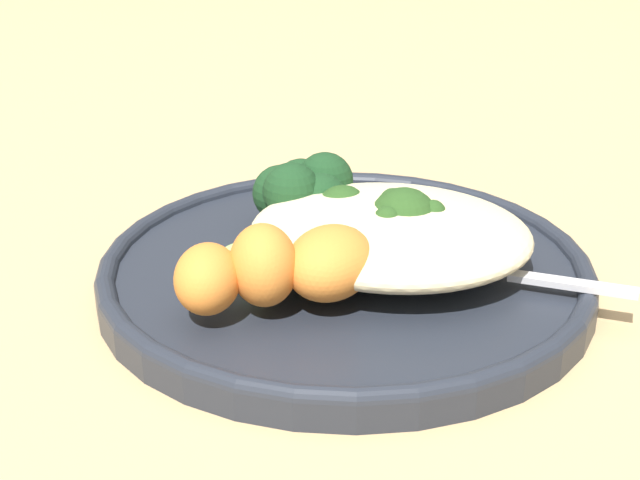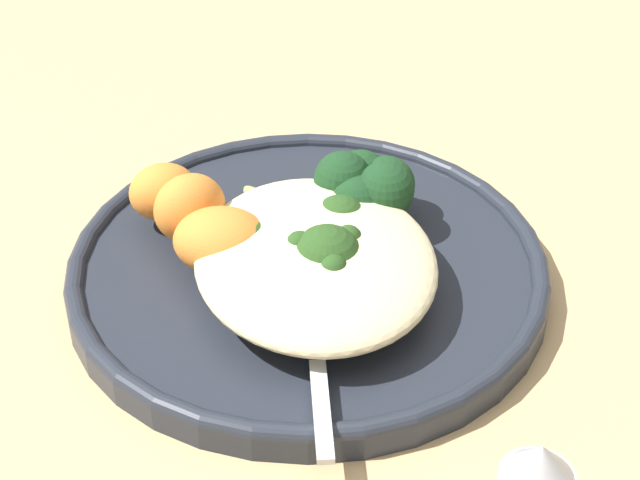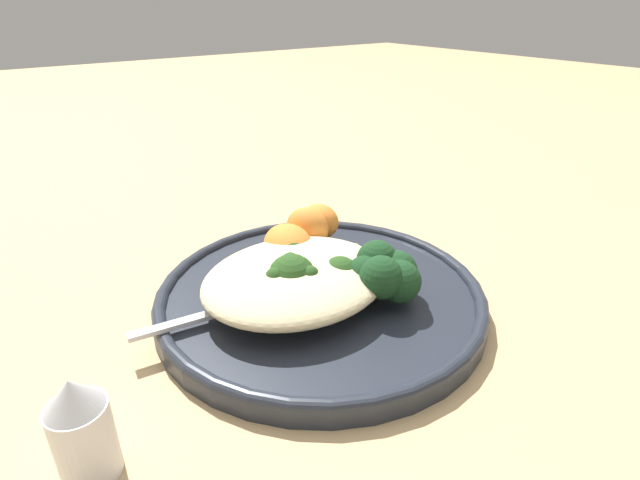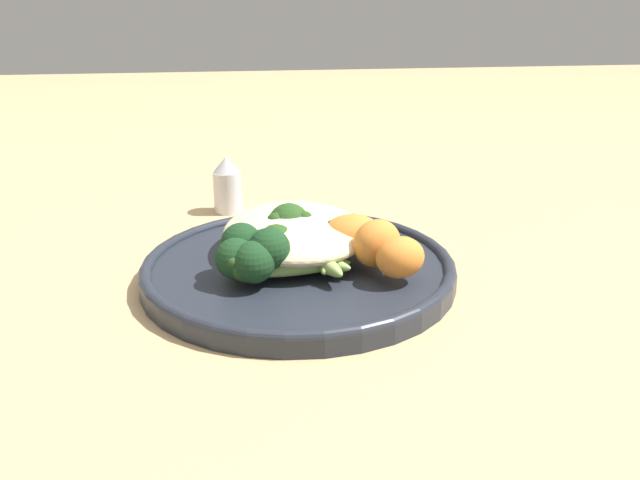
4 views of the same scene
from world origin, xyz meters
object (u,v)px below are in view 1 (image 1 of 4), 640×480
Objects in this scene: quinoa_mound at (390,233)px; spoon at (497,270)px; sweet_potato_chunk_0 at (207,279)px; sweet_potato_chunk_1 at (326,262)px; broccoli_stalk_3 at (285,206)px; kale_tuft at (304,190)px; plate at (346,270)px; broccoli_stalk_2 at (332,219)px; sweet_potato_chunk_2 at (263,265)px; broccoli_stalk_0 at (332,256)px; broccoli_stalk_1 at (378,229)px.

quinoa_mound is 0.07m from spoon.
sweet_potato_chunk_1 is at bearing -153.15° from sweet_potato_chunk_0.
broccoli_stalk_3 is at bearing -27.72° from quinoa_mound.
kale_tuft is at bearing -71.68° from sweet_potato_chunk_1.
plate is 4.51× the size of kale_tuft.
sweet_potato_chunk_1 is (-0.01, 0.07, 0.00)m from broccoli_stalk_2.
spoon is at bearing -155.47° from sweet_potato_chunk_0.
broccoli_stalk_2 reaches higher than plate.
kale_tuft reaches higher than broccoli_stalk_3.
sweet_potato_chunk_2 is 0.42× the size of spoon.
broccoli_stalk_3 is 0.11m from sweet_potato_chunk_2.
spoon is (-0.10, 0.03, -0.01)m from broccoli_stalk_2.
broccoli_stalk_2 is at bearing 118.93° from broccoli_stalk_0.
kale_tuft is (-0.01, -0.01, 0.01)m from broccoli_stalk_3.
broccoli_stalk_2 is at bearing -117.35° from sweet_potato_chunk_0.
quinoa_mound reaches higher than plate.
kale_tuft reaches higher than plate.
sweet_potato_chunk_1 is at bearing -132.90° from broccoli_stalk_1.
sweet_potato_chunk_1 is at bearing -161.56° from broccoli_stalk_3.
broccoli_stalk_2 is at bearing -22.11° from quinoa_mound.
broccoli_stalk_1 reaches higher than sweet_potato_chunk_1.
plate is 6.77× the size of sweet_potato_chunk_0.
quinoa_mound is at bearing -137.04° from sweet_potato_chunk_0.
quinoa_mound and broccoli_stalk_0 have the same top height.
broccoli_stalk_2 is at bearing -83.15° from sweet_potato_chunk_1.
sweet_potato_chunk_2 is (0.05, 0.07, 0.00)m from broccoli_stalk_1.
sweet_potato_chunk_2 is at bearing 48.03° from quinoa_mound.
broccoli_stalk_0 is 0.09m from kale_tuft.
kale_tuft is 0.14m from spoon.
broccoli_stalk_3 is 2.55× the size of sweet_potato_chunk_0.
sweet_potato_chunk_1 is at bearing 60.56° from quinoa_mound.
kale_tuft is (0.04, -0.05, 0.03)m from plate.
sweet_potato_chunk_0 is 0.76× the size of sweet_potato_chunk_1.
broccoli_stalk_0 is 0.73× the size of broccoli_stalk_3.
broccoli_stalk_0 is 0.02m from sweet_potato_chunk_1.
sweet_potato_chunk_2 is (-0.03, -0.01, 0.00)m from sweet_potato_chunk_0.
broccoli_stalk_1 is 1.98× the size of kale_tuft.
broccoli_stalk_2 reaches higher than spoon.
sweet_potato_chunk_2 reaches higher than broccoli_stalk_3.
sweet_potato_chunk_1 is at bearing -135.38° from broccoli_stalk_2.
plate is at bearing 103.90° from broccoli_stalk_0.
broccoli_stalk_2 is at bearing 128.33° from kale_tuft.
kale_tuft reaches higher than quinoa_mound.
broccoli_stalk_1 is 2.97× the size of sweet_potato_chunk_0.
broccoli_stalk_1 is at bearing 75.58° from broccoli_stalk_0.
broccoli_stalk_0 is 0.63× the size of broccoli_stalk_1.
kale_tuft is at bearing 76.10° from broccoli_stalk_2.
quinoa_mound is 1.28× the size of broccoli_stalk_1.
broccoli_stalk_2 is 1.78× the size of sweet_potato_chunk_2.
quinoa_mound is 0.01m from broccoli_stalk_1.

